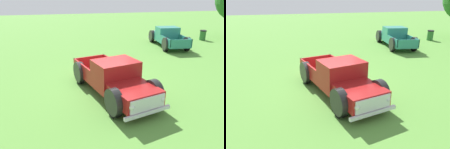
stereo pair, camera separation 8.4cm
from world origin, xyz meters
The scene contains 4 objects.
ground_plane centered at (0.00, 0.00, 0.00)m, with size 80.00×80.00×0.00m, color #548C38.
pickup_truck_foreground centered at (1.30, 0.07, 0.77)m, with size 5.58×3.10×1.62m.
pickup_truck_behind_left centered at (-7.20, 6.98, 0.76)m, with size 5.37×2.55×1.59m.
trash_can centered at (-8.34, 11.45, 0.48)m, with size 0.59×0.59×0.95m.
Camera 1 is at (9.51, -2.26, 4.25)m, focal length 34.59 mm.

